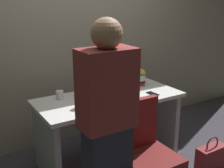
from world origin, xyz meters
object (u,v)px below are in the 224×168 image
Objects in this scene: book_stack at (136,78)px; handbag at (211,157)px; person_at_desk at (107,128)px; keyboard at (113,98)px; desk at (110,116)px; cup_near_keyboard at (79,103)px; cell_phone at (153,94)px; cup_by_monitor at (60,95)px; monitor at (101,71)px; office_chair at (146,160)px; mouse at (135,92)px.

book_stack is 0.54× the size of handbag.
person_at_desk is 3.81× the size of keyboard.
book_stack is at bearing 19.46° from desk.
desk is 0.51m from cup_near_keyboard.
book_stack reaches higher than cell_phone.
cup_by_monitor is 0.95m from book_stack.
keyboard is at bearing 163.15° from cell_phone.
monitor is at bearing 134.05° from handbag.
book_stack is at bearing 58.33° from office_chair.
office_chair is 1.18m from book_stack.
mouse is 0.80m from cup_by_monitor.
desk is 0.99m from person_at_desk.
desk is 1.16m from handbag.
desk is 1.65× the size of office_chair.
monitor reaches higher than handbag.
cup_near_keyboard is (-0.41, -0.12, 0.27)m from desk.
mouse is (0.79, 0.73, -0.07)m from person_at_desk.
monitor is (-0.02, 0.13, 0.48)m from desk.
desk is at bearing -22.66° from cup_by_monitor.
office_chair is 9.40× the size of mouse.
handbag is at bearing -59.49° from cell_phone.
cup_near_keyboard is (-0.40, -0.05, 0.04)m from keyboard.
desk is 10.79× the size of cell_phone.
handbag is at bearing -41.58° from keyboard.
handbag is (0.37, -0.55, -0.62)m from cell_phone.
book_stack reaches higher than desk.
monitor is 0.52m from book_stack.
cup_by_monitor is (-0.45, 0.07, -0.21)m from monitor.
handbag is at bearing 2.80° from person_at_desk.
person_at_desk is 18.22× the size of cup_by_monitor.
cell_phone is 0.38× the size of handbag.
monitor is at bearing 100.10° from desk.
keyboard is (0.49, 0.72, -0.08)m from person_at_desk.
cup_near_keyboard is at bearing -176.20° from keyboard.
cup_near_keyboard is at bearing -78.26° from cup_by_monitor.
desk is 0.38m from mouse.
cup_near_keyboard is 0.47× the size of book_stack.
office_chair is 4.63× the size of book_stack.
keyboard is 0.29m from mouse.
keyboard is 0.54m from book_stack.
mouse is at bearing 5.20° from cup_near_keyboard.
cell_phone is (0.45, -0.10, -0.01)m from keyboard.
mouse is 1.11× the size of cup_by_monitor.
monitor is 1.26× the size of keyboard.
mouse is 1.06m from handbag.
cell_phone is at bearing 47.33° from office_chair.
office_chair reaches higher than cell_phone.
cup_near_keyboard is (-0.30, 0.65, 0.37)m from office_chair.
monitor reaches higher than desk.
keyboard reaches higher than handbag.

